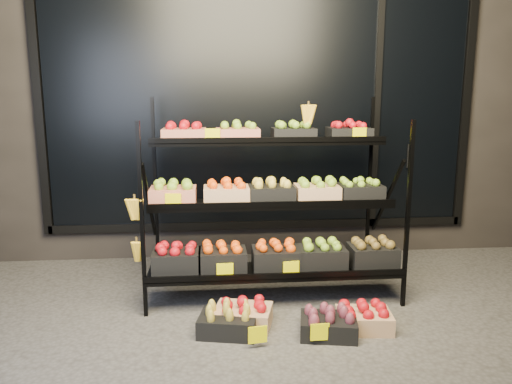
{
  "coord_description": "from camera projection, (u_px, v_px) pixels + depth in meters",
  "views": [
    {
      "loc": [
        -0.5,
        -3.49,
        1.69
      ],
      "look_at": [
        -0.14,
        0.55,
        0.89
      ],
      "focal_mm": 35.0,
      "sensor_mm": 36.0,
      "label": 1
    }
  ],
  "objects": [
    {
      "name": "floor_crate_midleft",
      "position": [
        228.0,
        321.0,
        3.57
      ],
      "size": [
        0.46,
        0.38,
        0.2
      ],
      "rotation": [
        0.0,
        0.0,
        -0.2
      ],
      "color": "black",
      "rests_on": "ground"
    },
    {
      "name": "display_rack",
      "position": [
        270.0,
        203.0,
        4.21
      ],
      "size": [
        2.18,
        1.02,
        1.71
      ],
      "color": "black",
      "rests_on": "ground"
    },
    {
      "name": "tag_floor_a",
      "position": [
        258.0,
        340.0,
        3.36
      ],
      "size": [
        0.13,
        0.01,
        0.12
      ],
      "primitive_type": "cube",
      "color": "#E9E000",
      "rests_on": "ground"
    },
    {
      "name": "building",
      "position": [
        252.0,
        89.0,
        5.97
      ],
      "size": [
        6.0,
        2.08,
        3.5
      ],
      "color": "#2D2826",
      "rests_on": "ground"
    },
    {
      "name": "tag_floor_b",
      "position": [
        320.0,
        337.0,
        3.4
      ],
      "size": [
        0.13,
        0.01,
        0.12
      ],
      "primitive_type": "cube",
      "color": "#E9E000",
      "rests_on": "ground"
    },
    {
      "name": "ground",
      "position": [
        280.0,
        321.0,
        3.78
      ],
      "size": [
        24.0,
        24.0,
        0.0
      ],
      "primitive_type": "plane",
      "color": "#514F4C",
      "rests_on": "ground"
    },
    {
      "name": "floor_crate_right",
      "position": [
        328.0,
        323.0,
        3.53
      ],
      "size": [
        0.44,
        0.36,
        0.2
      ],
      "rotation": [
        0.0,
        0.0,
        -0.19
      ],
      "color": "black",
      "rests_on": "ground"
    },
    {
      "name": "floor_crate_midright",
      "position": [
        364.0,
        317.0,
        3.63
      ],
      "size": [
        0.42,
        0.33,
        0.2
      ],
      "rotation": [
        0.0,
        0.0,
        -0.11
      ],
      "color": "tan",
      "rests_on": "ground"
    },
    {
      "name": "floor_crate_left",
      "position": [
        243.0,
        313.0,
        3.69
      ],
      "size": [
        0.47,
        0.39,
        0.21
      ],
      "rotation": [
        0.0,
        0.0,
        -0.25
      ],
      "color": "tan",
      "rests_on": "ground"
    }
  ]
}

